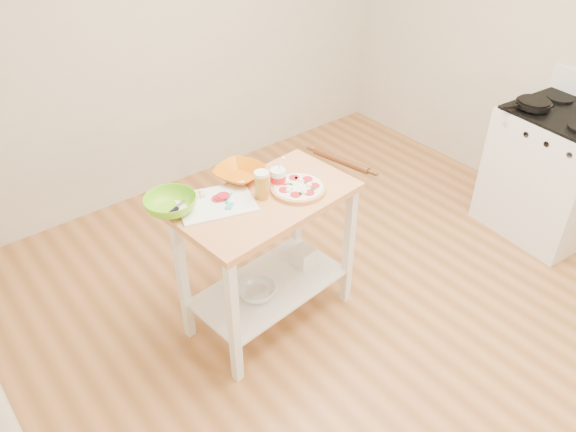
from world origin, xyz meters
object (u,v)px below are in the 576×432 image
Objects in this scene: prep_island at (268,236)px; gas_stove at (552,173)px; pizza at (298,188)px; skillet at (533,104)px; spatula at (229,202)px; rolling_pin at (341,161)px; beer_pint at (262,185)px; orange_bowl at (239,173)px; green_bowl at (170,204)px; knife at (177,208)px; shelf_glass_bowl at (257,291)px; cutting_board at (215,202)px; shelf_bin at (304,256)px; yogurt_tub at (278,178)px.

gas_stove reaches higher than prep_island.
skillet is at bearing -7.89° from pizza.
spatula is 0.34× the size of rolling_pin.
pizza is 2.37× the size of spatula.
spatula is 0.19m from beer_pint.
skillet is at bearing -47.75° from spatula.
orange_bowl is 1.69× the size of beer_pint.
beer_pint is at bearing -93.45° from orange_bowl.
gas_stove is 2.78m from green_bowl.
pizza is at bearing 172.17° from gas_stove.
beer_pint is (0.42, -0.18, 0.06)m from knife.
shelf_glass_bowl is (0.08, -0.10, -0.62)m from spatula.
knife is at bearing -172.44° from orange_bowl.
orange_bowl is 0.24m from beer_pint.
cutting_board is at bearing -168.03° from skillet.
orange_bowl is (-2.18, 0.77, 0.46)m from gas_stove.
gas_stove reaches higher than rolling_pin.
skillet is at bearing -7.39° from shelf_glass_bowl.
beer_pint reaches higher than orange_bowl.
shelf_bin is (-1.75, 0.33, -0.65)m from skillet.
green_bowl is (-2.51, 0.52, -0.03)m from skillet.
beer_pint is (-0.01, -0.23, 0.05)m from orange_bowl.
shelf_glass_bowl is (-0.11, -0.03, -0.34)m from prep_island.
beer_pint reaches higher than cutting_board.
green_bowl is (-0.64, 0.26, 0.03)m from pizza.
green_bowl is 0.72× the size of rolling_pin.
pizza is at bearing -19.76° from beer_pint.
skillet is at bearing -32.58° from knife.
spatula is 0.58× the size of shelf_glass_bowl.
rolling_pin is (0.37, 0.06, 0.01)m from pizza.
gas_stove is 2.35m from shelf_glass_bowl.
orange_bowl reaches higher than cutting_board.
knife is at bearing -168.65° from skillet.
gas_stove is 3.59× the size of pizza.
knife is at bearing 165.88° from yogurt_tub.
pizza is 1.15× the size of orange_bowl.
yogurt_tub is (0.12, -0.20, 0.02)m from orange_bowl.
prep_island is 5.55× the size of yogurt_tub.
yogurt_tub reaches higher than beer_pint.
orange_bowl is 0.72m from shelf_bin.
green_bowl is at bearing 156.91° from beer_pint.
orange_bowl reaches higher than pizza.
knife reaches higher than shelf_glass_bowl.
prep_island is 4.09× the size of knife.
cutting_board is 0.27m from beer_pint.
green_bowl is at bearing -174.77° from orange_bowl.
spatula is at bearing 127.26° from shelf_glass_bowl.
skillet reaches higher than knife.
gas_stove is 4.35× the size of knife.
skillet is 1.18× the size of pizza.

